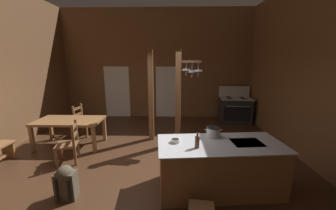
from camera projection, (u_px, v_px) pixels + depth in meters
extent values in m
cube|color=#422819|center=(143.00, 170.00, 4.25)|extent=(8.10, 8.82, 0.10)
cube|color=brown|center=(157.00, 65.00, 7.74)|extent=(8.10, 0.14, 4.23)
cube|color=brown|center=(336.00, 70.00, 3.67)|extent=(0.14, 8.82, 4.23)
cube|color=white|center=(117.00, 92.00, 7.96)|extent=(1.00, 0.01, 2.05)
cube|color=white|center=(166.00, 92.00, 7.90)|extent=(0.84, 0.01, 2.05)
cube|color=olive|center=(219.00, 167.00, 3.47)|extent=(2.17, 1.09, 0.87)
cube|color=#B7BABF|center=(221.00, 144.00, 3.37)|extent=(2.24, 1.15, 0.02)
cube|color=black|center=(247.00, 142.00, 3.40)|extent=(0.55, 0.45, 0.00)
cube|color=black|center=(211.00, 172.00, 3.97)|extent=(1.99, 0.22, 0.10)
cube|color=#262626|center=(235.00, 110.00, 7.32)|extent=(1.16, 0.85, 0.90)
cube|color=black|center=(237.00, 114.00, 6.95)|extent=(0.93, 0.08, 0.52)
cylinder|color=#B7BABF|center=(238.00, 106.00, 6.86)|extent=(0.82, 0.09, 0.02)
cube|color=#B7BABF|center=(236.00, 98.00, 7.21)|extent=(1.20, 0.89, 0.03)
cube|color=#B7BABF|center=(234.00, 91.00, 7.52)|extent=(1.14, 0.13, 0.40)
cylinder|color=black|center=(244.00, 99.00, 7.03)|extent=(0.22, 0.22, 0.01)
cylinder|color=black|center=(230.00, 98.00, 7.09)|extent=(0.22, 0.22, 0.01)
cylinder|color=black|center=(242.00, 97.00, 7.33)|extent=(0.22, 0.22, 0.01)
cylinder|color=black|center=(228.00, 97.00, 7.38)|extent=(0.22, 0.22, 0.01)
cylinder|color=black|center=(248.00, 103.00, 6.81)|extent=(0.05, 0.03, 0.04)
cylinder|color=black|center=(241.00, 103.00, 6.83)|extent=(0.05, 0.03, 0.04)
cylinder|color=black|center=(235.00, 103.00, 6.86)|extent=(0.05, 0.03, 0.04)
cylinder|color=black|center=(229.00, 103.00, 6.88)|extent=(0.05, 0.03, 0.04)
cube|color=brown|center=(178.00, 98.00, 5.22)|extent=(0.15, 0.15, 2.58)
cube|color=brown|center=(189.00, 62.00, 4.98)|extent=(0.66, 0.13, 0.06)
cylinder|color=#B7BABF|center=(186.00, 65.00, 5.01)|extent=(0.01, 0.01, 0.19)
cylinder|color=#B7BABF|center=(186.00, 70.00, 5.03)|extent=(0.22, 0.22, 0.04)
cylinder|color=#B7BABF|center=(186.00, 73.00, 5.05)|extent=(0.02, 0.02, 0.14)
cylinder|color=#B7BABF|center=(192.00, 66.00, 5.00)|extent=(0.01, 0.01, 0.23)
cylinder|color=#B7BABF|center=(192.00, 72.00, 5.03)|extent=(0.24, 0.24, 0.04)
cylinder|color=#B7BABF|center=(192.00, 75.00, 5.05)|extent=(0.02, 0.02, 0.14)
cylinder|color=#B7BABF|center=(198.00, 66.00, 4.98)|extent=(0.01, 0.01, 0.21)
cylinder|color=#B7BABF|center=(198.00, 71.00, 5.01)|extent=(0.22, 0.22, 0.04)
cylinder|color=#B7BABF|center=(198.00, 74.00, 5.03)|extent=(0.02, 0.02, 0.14)
cube|color=brown|center=(151.00, 96.00, 5.54)|extent=(0.14, 0.14, 2.58)
cube|color=brown|center=(201.00, 208.00, 2.70)|extent=(0.38, 0.31, 0.04)
cube|color=olive|center=(69.00, 121.00, 5.20)|extent=(1.71, 0.91, 0.06)
cube|color=olive|center=(51.00, 129.00, 5.68)|extent=(0.08, 0.08, 0.68)
cube|color=olive|center=(104.00, 129.00, 5.65)|extent=(0.08, 0.08, 0.68)
cube|color=olive|center=(32.00, 139.00, 4.92)|extent=(0.08, 0.08, 0.68)
cube|color=olive|center=(94.00, 140.00, 4.89)|extent=(0.08, 0.08, 0.68)
cube|color=brown|center=(67.00, 145.00, 4.39)|extent=(0.54, 0.54, 0.04)
cube|color=brown|center=(56.00, 159.00, 4.21)|extent=(0.06, 0.06, 0.41)
cube|color=brown|center=(61.00, 151.00, 4.57)|extent=(0.06, 0.06, 0.41)
cube|color=brown|center=(74.00, 145.00, 4.25)|extent=(0.06, 0.06, 0.95)
cube|color=brown|center=(77.00, 139.00, 4.60)|extent=(0.06, 0.06, 0.95)
cube|color=brown|center=(74.00, 127.00, 4.34)|extent=(0.14, 0.38, 0.07)
cube|color=brown|center=(75.00, 135.00, 4.39)|extent=(0.14, 0.38, 0.07)
cube|color=brown|center=(84.00, 121.00, 6.06)|extent=(0.51, 0.51, 0.04)
cube|color=brown|center=(94.00, 127.00, 6.25)|extent=(0.06, 0.06, 0.41)
cube|color=brown|center=(87.00, 131.00, 5.89)|extent=(0.06, 0.06, 0.41)
cube|color=brown|center=(82.00, 118.00, 6.26)|extent=(0.06, 0.06, 0.95)
cube|color=brown|center=(74.00, 122.00, 5.90)|extent=(0.06, 0.06, 0.95)
cube|color=brown|center=(77.00, 108.00, 6.00)|extent=(0.10, 0.38, 0.07)
cube|color=brown|center=(78.00, 114.00, 6.04)|extent=(0.10, 0.38, 0.07)
cube|color=olive|center=(9.00, 150.00, 4.63)|extent=(0.31, 0.07, 0.40)
cube|color=#4C4233|center=(66.00, 185.00, 3.26)|extent=(0.33, 0.24, 0.48)
cube|color=#4C4233|center=(70.00, 184.00, 3.41)|extent=(0.23, 0.08, 0.17)
cylinder|color=black|center=(57.00, 190.00, 3.14)|extent=(0.04, 0.04, 0.38)
cylinder|color=black|center=(69.00, 190.00, 3.14)|extent=(0.04, 0.04, 0.38)
sphere|color=#4C4233|center=(65.00, 174.00, 3.21)|extent=(0.29, 0.29, 0.27)
cylinder|color=#B7BABF|center=(213.00, 132.00, 3.64)|extent=(0.25, 0.25, 0.18)
cylinder|color=black|center=(213.00, 127.00, 3.62)|extent=(0.25, 0.25, 0.01)
cylinder|color=#B7BABF|center=(206.00, 130.00, 3.63)|extent=(0.05, 0.02, 0.02)
cylinder|color=#B7BABF|center=(221.00, 130.00, 3.62)|extent=(0.05, 0.02, 0.02)
cylinder|color=silver|center=(175.00, 141.00, 3.40)|extent=(0.16, 0.16, 0.06)
cylinder|color=black|center=(175.00, 139.00, 3.39)|extent=(0.13, 0.13, 0.00)
cylinder|color=#56331E|center=(197.00, 142.00, 3.17)|extent=(0.08, 0.08, 0.20)
cylinder|color=#56331E|center=(197.00, 135.00, 3.14)|extent=(0.03, 0.03, 0.07)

